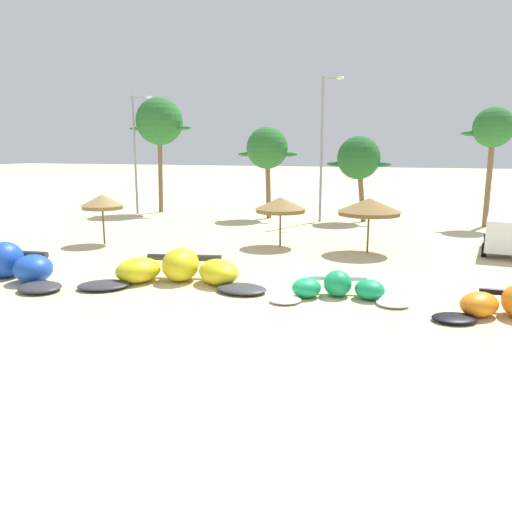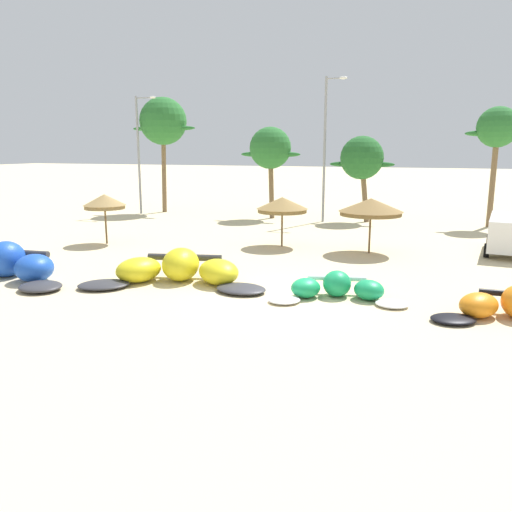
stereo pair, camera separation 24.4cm
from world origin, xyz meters
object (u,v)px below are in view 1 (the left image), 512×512
Objects in this scene: palm_leftmost at (159,122)px; palm_center_left at (493,130)px; beach_umbrella_near_palms at (369,207)px; lamppost_west_center at (323,143)px; beach_umbrella_near_van at (102,202)px; palm_left at (267,149)px; beach_umbrella_middle at (280,205)px; parked_car_second at (509,231)px; kite_left_of_center at (338,288)px; kite_left at (178,270)px; lamppost_west at (136,149)px; palm_left_of_gap at (359,159)px.

palm_leftmost is 1.17× the size of palm_center_left.
beach_umbrella_near_palms is 0.32× the size of lamppost_west_center.
beach_umbrella_near_van is 14.15m from beach_umbrella_near_palms.
palm_center_left is at bearing 2.62° from palm_left.
beach_umbrella_near_palms is at bearing -66.20° from lamppost_west_center.
palm_leftmost is (-13.45, 11.35, 4.97)m from beach_umbrella_middle.
beach_umbrella_near_van is 24.91m from palm_center_left.
palm_leftmost is 1.36× the size of palm_left.
lamppost_west_center is (-11.24, 8.01, 4.40)m from parked_car_second.
kite_left_of_center is 12.74m from parked_car_second.
beach_umbrella_middle is at bearing 79.91° from kite_left.
lamppost_west_center is at bearing 53.45° from beach_umbrella_near_van.
palm_left is at bearing -4.20° from palm_leftmost.
beach_umbrella_middle is at bearing -68.48° from palm_left.
palm_left_of_gap is at bearing 4.49° from lamppost_west.
palm_left is at bearing 151.19° from parked_car_second.
palm_leftmost reaches higher than kite_left_of_center.
palm_left reaches higher than beach_umbrella_middle.
palm_left_of_gap is (3.99, 19.78, 3.95)m from kite_left.
kite_left_of_center is 1.78× the size of beach_umbrella_near_van.
lamppost_west_center reaches higher than beach_umbrella_near_van.
palm_center_left is 11.01m from lamppost_west_center.
beach_umbrella_near_van is 21.18m from parked_car_second.
beach_umbrella_near_van is at bearing -167.29° from parked_car_second.
beach_umbrella_middle is at bearing -33.55° from lamppost_west.
palm_leftmost is 1.01× the size of lamppost_west.
kite_left_of_center is 21.88m from palm_center_left.
lamppost_west is (-19.33, 9.98, 2.77)m from beach_umbrella_near_palms.
beach_umbrella_near_van is 1.00× the size of beach_umbrella_middle.
palm_left_of_gap reaches higher than beach_umbrella_middle.
lamppost_west is at bearing 146.45° from beach_umbrella_middle.
palm_left reaches higher than beach_umbrella_near_van.
palm_left_of_gap is (-8.87, 8.94, 3.35)m from parked_car_second.
palm_center_left is (10.97, 11.37, 4.11)m from beach_umbrella_middle.
beach_umbrella_near_van is 18.10m from palm_left_of_gap.
beach_umbrella_near_van is 0.27× the size of lamppost_west_center.
palm_left_of_gap is at bearing -0.98° from palm_leftmost.
lamppost_west_center is at bearing 1.61° from lamppost_west.
kite_left is 10.10m from beach_umbrella_near_van.
kite_left is 0.80× the size of palm_leftmost.
palm_center_left is (12.52, 20.07, 5.84)m from kite_left.
palm_left is at bearing 111.52° from beach_umbrella_middle.
lamppost_west reaches higher than beach_umbrella_near_palms.
beach_umbrella_near_van is at bearing -73.41° from palm_leftmost.
lamppost_west is (-13.13, 18.44, 4.60)m from kite_left.
beach_umbrella_middle is 10.66m from lamppost_west_center.
palm_left_of_gap is at bearing 21.40° from lamppost_west_center.
palm_center_left is at bearing 46.00° from beach_umbrella_middle.
beach_umbrella_near_palms is at bearing 53.77° from kite_left.
palm_left_of_gap is at bearing 134.78° from parked_car_second.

